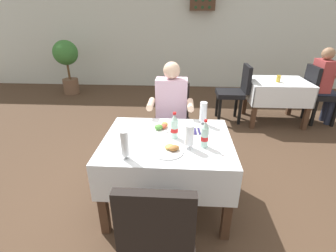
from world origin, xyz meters
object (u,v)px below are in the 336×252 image
at_px(main_dining_table, 167,155).
at_px(background_dining_table, 276,91).
at_px(beer_glass_right, 125,145).
at_px(chair_near_camera_side, 159,229).
at_px(cola_bottle_secondary, 174,127).
at_px(plate_near_camera, 169,150).
at_px(plate_far_diner, 162,127).
at_px(napkin_cutlery_set, 199,131).
at_px(wall_bottle_rack, 203,0).
at_px(cola_bottle_primary, 205,135).
at_px(background_chair_left, 235,90).
at_px(background_patron, 324,82).
at_px(background_chair_right, 319,91).
at_px(seated_diner_far, 171,110).
at_px(background_table_tumbler, 278,79).
at_px(beer_glass_middle, 189,136).
at_px(potted_plant_corner, 67,60).
at_px(beer_glass_left, 203,113).
at_px(chair_far_diner_seat, 172,119).

bearing_deg(main_dining_table, background_dining_table, 51.49).
relative_size(main_dining_table, beer_glass_right, 4.88).
height_order(chair_near_camera_side, cola_bottle_secondary, same).
distance_m(chair_near_camera_side, plate_near_camera, 0.66).
xyz_separation_m(plate_far_diner, cola_bottle_secondary, (0.12, -0.17, 0.08)).
bearing_deg(napkin_cutlery_set, wall_bottle_rack, 86.73).
bearing_deg(cola_bottle_primary, cola_bottle_secondary, 150.23).
bearing_deg(chair_near_camera_side, wall_bottle_rack, 84.11).
height_order(background_chair_left, background_patron, background_patron).
relative_size(napkin_cutlery_set, background_chair_right, 0.20).
bearing_deg(background_patron, seated_diner_far, -150.07).
height_order(cola_bottle_primary, background_table_tumbler, cola_bottle_primary).
relative_size(beer_glass_middle, wall_bottle_rack, 0.37).
bearing_deg(napkin_cutlery_set, main_dining_table, -150.62).
xyz_separation_m(background_chair_left, potted_plant_corner, (-3.52, 1.38, 0.22)).
relative_size(chair_near_camera_side, napkin_cutlery_set, 5.03).
relative_size(seated_diner_far, background_patron, 1.00).
distance_m(background_patron, potted_plant_corner, 5.13).
bearing_deg(background_chair_right, background_table_tumbler, -173.06).
bearing_deg(background_patron, cola_bottle_secondary, -138.35).
distance_m(seated_diner_far, beer_glass_left, 0.54).
height_order(chair_far_diner_seat, wall_bottle_rack, wall_bottle_rack).
relative_size(plate_far_diner, background_table_tumbler, 2.05).
relative_size(beer_glass_right, background_chair_left, 0.24).
distance_m(cola_bottle_primary, wall_bottle_rack, 4.46).
xyz_separation_m(chair_near_camera_side, cola_bottle_primary, (0.32, 0.73, 0.28)).
distance_m(chair_far_diner_seat, cola_bottle_secondary, 0.87).
distance_m(plate_near_camera, cola_bottle_primary, 0.32).
relative_size(seated_diner_far, beer_glass_right, 5.38).
xyz_separation_m(plate_far_diner, wall_bottle_rack, (0.58, 3.99, 1.24)).
distance_m(beer_glass_middle, background_table_tumbler, 2.66).
xyz_separation_m(beer_glass_left, cola_bottle_secondary, (-0.28, -0.31, -0.01)).
height_order(potted_plant_corner, wall_bottle_rack, wall_bottle_rack).
xyz_separation_m(main_dining_table, beer_glass_right, (-0.30, -0.34, 0.28)).
distance_m(background_chair_right, potted_plant_corner, 5.08).
bearing_deg(background_dining_table, wall_bottle_rack, 120.17).
relative_size(main_dining_table, seated_diner_far, 0.91).
relative_size(main_dining_table, chair_far_diner_seat, 1.18).
bearing_deg(chair_far_diner_seat, cola_bottle_secondary, -85.76).
distance_m(chair_near_camera_side, background_chair_right, 3.83).
xyz_separation_m(cola_bottle_secondary, background_dining_table, (1.65, 2.12, -0.29)).
bearing_deg(plate_near_camera, beer_glass_right, -159.04).
bearing_deg(chair_near_camera_side, beer_glass_left, 74.24).
xyz_separation_m(napkin_cutlery_set, background_chair_left, (0.73, 1.98, -0.18)).
height_order(beer_glass_middle, potted_plant_corner, potted_plant_corner).
xyz_separation_m(background_dining_table, potted_plant_corner, (-4.20, 1.38, 0.23)).
relative_size(beer_glass_right, background_patron, 0.19).
distance_m(main_dining_table, beer_glass_left, 0.55).
distance_m(beer_glass_middle, beer_glass_right, 0.52).
xyz_separation_m(beer_glass_right, napkin_cutlery_set, (0.59, 0.51, -0.11)).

